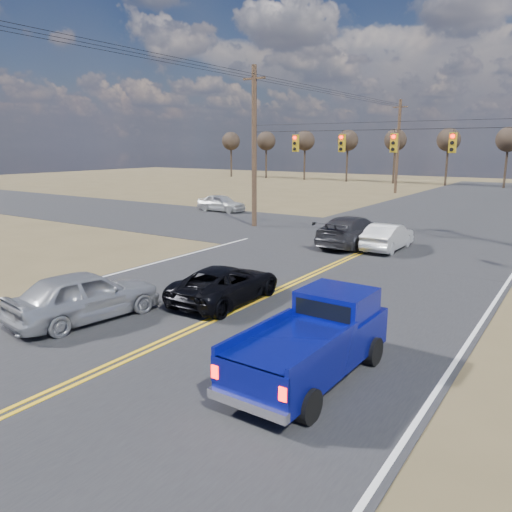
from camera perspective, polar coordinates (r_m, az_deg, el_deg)
The scene contains 12 objects.
ground at distance 13.59m, azimuth -11.38°, elevation -10.08°, with size 160.00×160.00×0.00m, color brown.
road_main at distance 21.44m, azimuth 7.83°, elevation -1.55°, with size 14.00×120.00×0.02m, color #28282B.
road_cross at distance 28.70m, azimuth 14.88°, elevation 1.72°, with size 120.00×12.00×0.02m, color #28282B.
signal_gantry at distance 27.87m, azimuth 16.31°, elevation 11.81°, with size 19.60×4.83×10.00m.
utility_poles at distance 27.29m, azimuth 14.80°, elevation 12.24°, with size 19.60×58.32×10.00m.
treeline at distance 36.84m, azimuth 20.09°, elevation 12.61°, with size 87.00×117.80×7.40m.
pickup_truck at distance 11.41m, azimuth 6.65°, elevation -9.62°, with size 2.03×4.88×1.82m.
silver_suv at distance 15.85m, azimuth -18.96°, elevation -4.27°, with size 1.83×4.56×1.55m, color #9D9EA4.
black_suv at distance 16.82m, azimuth -3.46°, elevation -3.19°, with size 2.05×4.45×1.24m, color black.
white_car_queue at distance 26.00m, azimuth 14.81°, elevation 2.15°, with size 1.43×4.10×1.35m, color silver.
dgrey_car_queue at distance 26.64m, azimuth 11.00°, elevation 2.81°, with size 2.20×5.41×1.57m, color #302F34.
cross_car_west at distance 40.03m, azimuth -3.99°, elevation 6.06°, with size 4.03×1.62×1.37m, color silver.
Camera 1 is at (9.03, -8.75, 5.16)m, focal length 35.00 mm.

